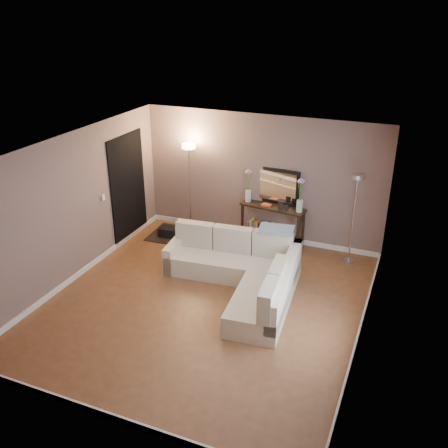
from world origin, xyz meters
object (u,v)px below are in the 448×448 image
at_px(floor_lamp_lit, 189,171).
at_px(floor_lamp_unlit, 355,201).
at_px(console_table, 269,222).
at_px(sectional_sofa, 244,271).

bearing_deg(floor_lamp_lit, floor_lamp_unlit, -2.18).
bearing_deg(floor_lamp_unlit, console_table, 173.13).
height_order(console_table, floor_lamp_unlit, floor_lamp_unlit).
bearing_deg(sectional_sofa, console_table, 94.75).
distance_m(floor_lamp_lit, floor_lamp_unlit, 3.43).
height_order(floor_lamp_lit, floor_lamp_unlit, floor_lamp_lit).
height_order(console_table, floor_lamp_lit, floor_lamp_lit).
relative_size(sectional_sofa, floor_lamp_unlit, 1.48).
relative_size(console_table, floor_lamp_unlit, 0.77).
bearing_deg(console_table, sectional_sofa, -85.25).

